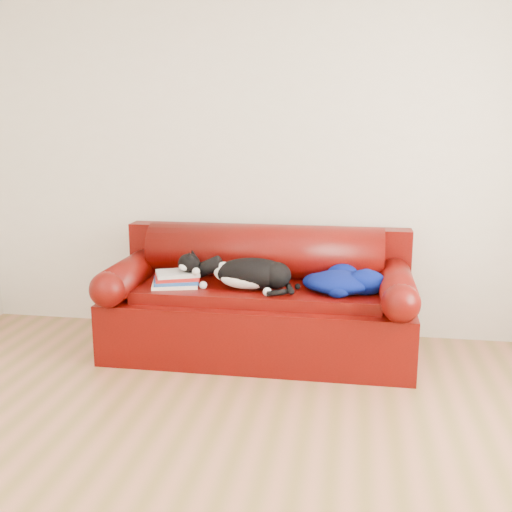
{
  "coord_description": "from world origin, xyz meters",
  "views": [
    {
      "loc": [
        0.69,
        -2.48,
        1.6
      ],
      "look_at": [
        0.06,
        1.35,
        0.73
      ],
      "focal_mm": 42.0,
      "sensor_mm": 36.0,
      "label": 1
    }
  ],
  "objects_px": {
    "sofa_base": "(259,320)",
    "book_stack": "(176,279)",
    "cat": "(252,274)",
    "blanket": "(342,281)"
  },
  "relations": [
    {
      "from": "sofa_base",
      "to": "book_stack",
      "type": "height_order",
      "value": "book_stack"
    },
    {
      "from": "cat",
      "to": "blanket",
      "type": "bearing_deg",
      "value": 15.77
    },
    {
      "from": "cat",
      "to": "blanket",
      "type": "xyz_separation_m",
      "value": [
        0.61,
        0.04,
        -0.03
      ]
    },
    {
      "from": "sofa_base",
      "to": "cat",
      "type": "distance_m",
      "value": 0.39
    },
    {
      "from": "blanket",
      "to": "cat",
      "type": "bearing_deg",
      "value": -175.96
    },
    {
      "from": "blanket",
      "to": "book_stack",
      "type": "bearing_deg",
      "value": -177.59
    },
    {
      "from": "book_stack",
      "to": "blanket",
      "type": "height_order",
      "value": "blanket"
    },
    {
      "from": "book_stack",
      "to": "blanket",
      "type": "distance_m",
      "value": 1.13
    },
    {
      "from": "sofa_base",
      "to": "book_stack",
      "type": "relative_size",
      "value": 5.87
    },
    {
      "from": "sofa_base",
      "to": "cat",
      "type": "xyz_separation_m",
      "value": [
        -0.03,
        -0.12,
        0.36
      ]
    }
  ]
}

